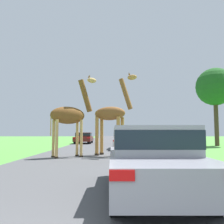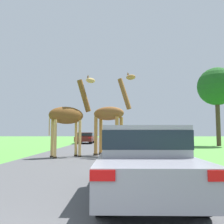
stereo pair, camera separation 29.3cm
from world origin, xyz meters
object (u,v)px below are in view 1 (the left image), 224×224
Objects in this scene: giraffe_companion at (69,115)px; car_far_ahead at (128,137)px; tree_right_cluster at (214,87)px; car_lead_maroon at (150,157)px; car_queue_left at (124,140)px; car_queue_right at (83,137)px; giraffe_near_road at (110,117)px.

car_far_ahead is at bearing 134.90° from giraffe_companion.
giraffe_companion is 0.59× the size of tree_right_cluster.
giraffe_companion is 1.00× the size of car_far_ahead.
tree_right_cluster is at bearing 100.78° from giraffe_companion.
car_queue_left is at bearing 89.19° from car_lead_maroon.
tree_right_cluster is at bearing 62.49° from car_lead_maroon.
tree_right_cluster reaches higher than car_queue_right.
tree_right_cluster is (10.47, 9.92, 3.65)m from giraffe_near_road.
car_lead_maroon is at bearing -117.51° from tree_right_cluster.
giraffe_near_road is 2.42m from giraffe_companion.
car_far_ahead is at bearing -163.78° from giraffe_near_road.
car_queue_left is 11.66m from tree_right_cluster.
giraffe_companion reaches higher than car_queue_right.
car_lead_maroon is 0.57× the size of tree_right_cluster.
tree_right_cluster reaches higher than car_queue_left.
giraffe_companion is at bearing -105.45° from car_far_ahead.
car_queue_left is at bearing -153.93° from tree_right_cluster.
giraffe_companion is 17.09m from tree_right_cluster.
car_lead_maroon is at bearing -93.00° from car_far_ahead.
tree_right_cluster is at bearing 157.76° from giraffe_near_road.
tree_right_cluster is at bearing 26.07° from car_queue_left.
giraffe_companion is at bearing -85.88° from car_queue_right.
giraffe_near_road is 1.13× the size of car_queue_left.
car_queue_right is at bearing -143.10° from giraffe_near_road.
giraffe_near_road reaches higher than car_lead_maroon.
giraffe_near_road reaches higher than car_queue_left.
car_queue_right is 15.75m from tree_right_cluster.
car_lead_maroon is 24.15m from car_queue_right.
giraffe_companion reaches higher than car_far_ahead.
car_queue_left is at bearing -96.15° from car_far_ahead.
giraffe_near_road is at bearing 82.57° from giraffe_companion.
car_lead_maroon reaches higher than car_far_ahead.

